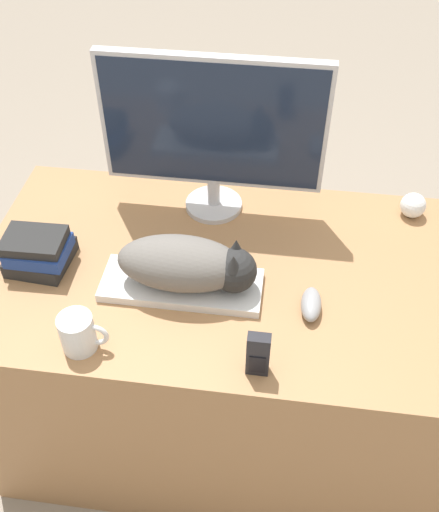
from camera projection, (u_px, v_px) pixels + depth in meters
The scene contains 9 objects.
desk at pixel (249, 355), 1.84m from camera, with size 1.47×0.76×0.74m.
keyboard at pixel (182, 285), 1.53m from camera, with size 0.41×0.15×0.02m.
cat at pixel (191, 264), 1.47m from camera, with size 0.35×0.15×0.14m.
monitor at pixel (213, 128), 1.58m from camera, with size 0.60×0.17×0.47m.
computer_mouse at pixel (311, 304), 1.47m from camera, with size 0.05×0.11×0.04m.
coffee_mug at pixel (79, 333), 1.37m from camera, with size 0.12×0.08×0.10m.
baseball at pixel (413, 205), 1.72m from camera, with size 0.07×0.07×0.07m.
phone at pixel (258, 354), 1.31m from camera, with size 0.05×0.03×0.12m.
book_stack at pixel (39, 251), 1.56m from camera, with size 0.17×0.16×0.11m.
Camera 1 is at (0.06, -0.73, 1.87)m, focal length 42.00 mm.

